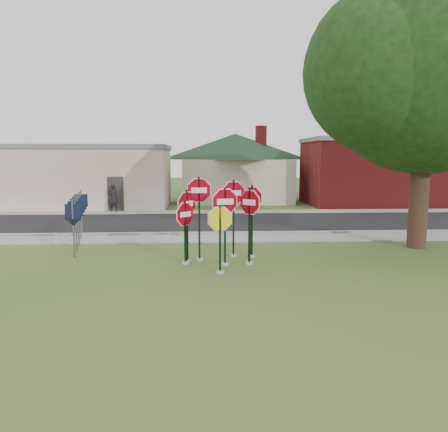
{
  "coord_description": "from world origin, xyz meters",
  "views": [
    {
      "loc": [
        -0.61,
        -12.38,
        3.41
      ],
      "look_at": [
        0.11,
        2.0,
        1.45
      ],
      "focal_mm": 35.0,
      "sensor_mm": 36.0,
      "label": 1
    }
  ],
  "objects_px": {
    "stop_sign_center": "(225,214)",
    "oak_tree": "(427,65)",
    "pedestrian": "(113,198)",
    "stop_sign_yellow": "(220,231)",
    "stop_sign_left": "(185,225)"
  },
  "relations": [
    {
      "from": "stop_sign_left",
      "to": "oak_tree",
      "type": "relative_size",
      "value": 0.19
    },
    {
      "from": "stop_sign_yellow",
      "to": "stop_sign_left",
      "type": "distance_m",
      "value": 1.59
    },
    {
      "from": "stop_sign_yellow",
      "to": "stop_sign_left",
      "type": "height_order",
      "value": "stop_sign_left"
    },
    {
      "from": "stop_sign_yellow",
      "to": "pedestrian",
      "type": "xyz_separation_m",
      "value": [
        -5.95,
        14.3,
        -0.33
      ]
    },
    {
      "from": "stop_sign_yellow",
      "to": "stop_sign_left",
      "type": "xyz_separation_m",
      "value": [
        -1.06,
        1.18,
        0.01
      ]
    },
    {
      "from": "oak_tree",
      "to": "pedestrian",
      "type": "bearing_deg",
      "value": 141.07
    },
    {
      "from": "stop_sign_center",
      "to": "pedestrian",
      "type": "xyz_separation_m",
      "value": [
        -6.14,
        13.34,
        -0.7
      ]
    },
    {
      "from": "stop_sign_left",
      "to": "oak_tree",
      "type": "bearing_deg",
      "value": 14.1
    },
    {
      "from": "stop_sign_center",
      "to": "oak_tree",
      "type": "distance_m",
      "value": 9.28
    },
    {
      "from": "stop_sign_center",
      "to": "stop_sign_yellow",
      "type": "xyz_separation_m",
      "value": [
        -0.19,
        -0.97,
        -0.38
      ]
    },
    {
      "from": "stop_sign_yellow",
      "to": "pedestrian",
      "type": "bearing_deg",
      "value": 112.58
    },
    {
      "from": "stop_sign_center",
      "to": "stop_sign_left",
      "type": "distance_m",
      "value": 1.32
    },
    {
      "from": "stop_sign_yellow",
      "to": "oak_tree",
      "type": "xyz_separation_m",
      "value": [
        7.6,
        3.36,
        5.43
      ]
    },
    {
      "from": "stop_sign_left",
      "to": "pedestrian",
      "type": "height_order",
      "value": "stop_sign_left"
    },
    {
      "from": "pedestrian",
      "to": "oak_tree",
      "type": "bearing_deg",
      "value": 129.77
    }
  ]
}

